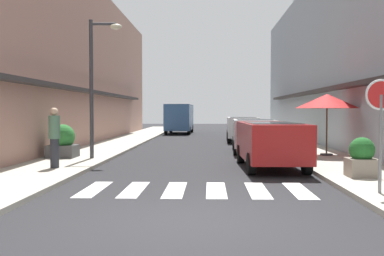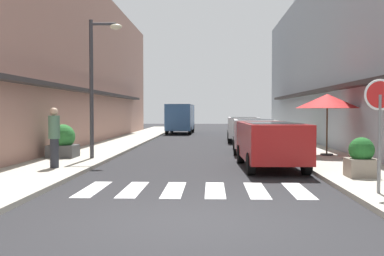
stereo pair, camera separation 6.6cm
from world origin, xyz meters
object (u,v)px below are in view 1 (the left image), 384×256
cafe_umbrella (327,101)px  pedestrian_walking_near (54,136)px  round_street_sign (381,106)px  planter_corner (362,158)px  parked_car_mid (254,132)px  parked_car_far (242,126)px  planter_far (292,134)px  parked_car_near (271,140)px  delivery_van (179,116)px  street_lamp (97,73)px  planter_midblock (63,142)px

cafe_umbrella → pedestrian_walking_near: size_ratio=1.34×
round_street_sign → planter_corner: bearing=80.2°
parked_car_mid → planter_corner: parked_car_mid is taller
parked_car_far → planter_far: (2.32, -3.26, -0.29)m
parked_car_near → parked_car_far: bearing=90.0°
delivery_van → planter_far: (6.69, -13.04, -0.78)m
parked_car_far → street_lamp: size_ratio=0.88×
pedestrian_walking_near → planter_far: bearing=-63.8°
parked_car_near → planter_corner: bearing=-51.7°
round_street_sign → cafe_umbrella: round_street_sign is taller
parked_car_near → street_lamp: 6.67m
street_lamp → parked_car_mid: bearing=32.2°
parked_car_mid → planter_far: bearing=57.9°
parked_car_near → planter_midblock: bearing=164.3°
delivery_van → planter_midblock: bearing=-98.4°
round_street_sign → cafe_umbrella: bearing=83.2°
street_lamp → pedestrian_walking_near: (-0.59, -2.85, -2.11)m
parked_car_far → planter_far: size_ratio=3.88×
delivery_van → cafe_umbrella: size_ratio=2.25×
planter_corner → pedestrian_walking_near: pedestrian_walking_near is taller
parked_car_near → delivery_van: (-4.37, 22.34, 0.48)m
parked_car_far → pedestrian_walking_near: (-6.59, -13.59, 0.16)m
round_street_sign → pedestrian_walking_near: round_street_sign is taller
cafe_umbrella → planter_midblock: cafe_umbrella is taller
street_lamp → planter_corner: 9.50m
planter_midblock → planter_far: (9.67, 7.23, -0.06)m
delivery_van → parked_car_far: bearing=-65.9°
parked_car_mid → parked_car_far: size_ratio=0.94×
planter_corner → planter_far: 11.87m
street_lamp → planter_corner: (8.02, -4.38, -2.59)m
street_lamp → planter_far: street_lamp is taller
cafe_umbrella → planter_corner: 6.04m
delivery_van → round_street_sign: (5.98, -27.27, 0.52)m
cafe_umbrella → planter_far: (-0.26, 6.07, -1.57)m
planter_far → pedestrian_walking_near: pedestrian_walking_near is taller
parked_car_near → delivery_van: 22.77m
delivery_van → pedestrian_walking_near: delivery_van is taller
parked_car_far → street_lamp: (-6.00, -10.74, 2.27)m
parked_car_near → planter_far: (2.32, 9.30, -0.29)m
parked_car_far → planter_corner: size_ratio=4.25×
parked_car_near → street_lamp: (-6.00, 1.82, 2.27)m
parked_car_near → parked_car_mid: bearing=90.0°
planter_midblock → parked_car_near: bearing=-15.7°
street_lamp → planter_midblock: size_ratio=4.08×
delivery_van → planter_corner: 25.72m
round_street_sign → planter_far: bearing=87.1°
cafe_umbrella → parked_car_far: bearing=105.4°
parked_car_near → planter_midblock: parked_car_near is taller
parked_car_near → planter_far: 9.59m
parked_car_mid → planter_far: parked_car_mid is taller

